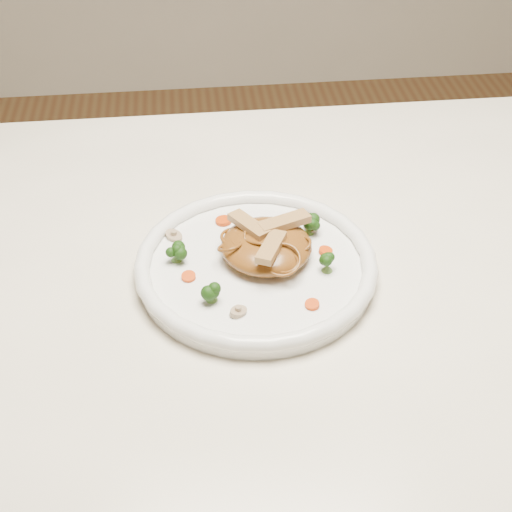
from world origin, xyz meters
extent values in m
cube|color=white|center=(0.00, 0.00, 0.73)|extent=(1.20, 0.80, 0.04)
cylinder|color=white|center=(-0.05, -0.03, 0.76)|extent=(0.31, 0.31, 0.02)
ellipsoid|color=brown|center=(-0.04, -0.01, 0.78)|extent=(0.12, 0.12, 0.04)
cube|color=tan|center=(-0.02, 0.01, 0.80)|extent=(0.07, 0.04, 0.01)
cube|color=tan|center=(-0.06, 0.01, 0.80)|extent=(0.05, 0.06, 0.01)
cube|color=tan|center=(-0.04, -0.04, 0.80)|extent=(0.05, 0.07, 0.01)
cylinder|color=red|center=(0.00, 0.06, 0.77)|extent=(0.02, 0.02, 0.00)
cylinder|color=red|center=(-0.14, -0.04, 0.77)|extent=(0.02, 0.02, 0.00)
cylinder|color=red|center=(0.03, -0.01, 0.77)|extent=(0.02, 0.02, 0.00)
cylinder|color=red|center=(-0.09, 0.07, 0.77)|extent=(0.03, 0.03, 0.00)
cylinder|color=red|center=(0.00, -0.11, 0.77)|extent=(0.02, 0.02, 0.00)
cylinder|color=gray|center=(-0.08, -0.11, 0.77)|extent=(0.03, 0.03, 0.01)
cylinder|color=gray|center=(0.02, 0.04, 0.77)|extent=(0.03, 0.03, 0.01)
cylinder|color=gray|center=(-0.15, 0.04, 0.77)|extent=(0.04, 0.04, 0.01)
cylinder|color=gray|center=(0.00, 0.05, 0.77)|extent=(0.03, 0.03, 0.01)
camera|label=1|loc=(-0.13, -0.72, 1.35)|focal=52.13mm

